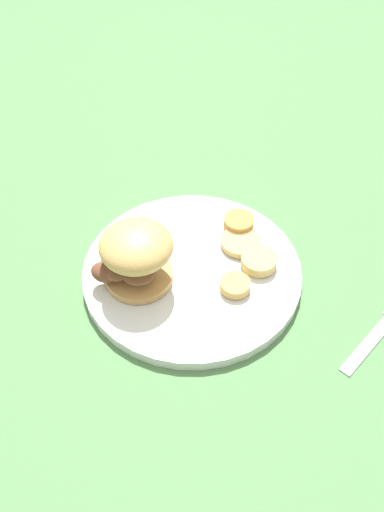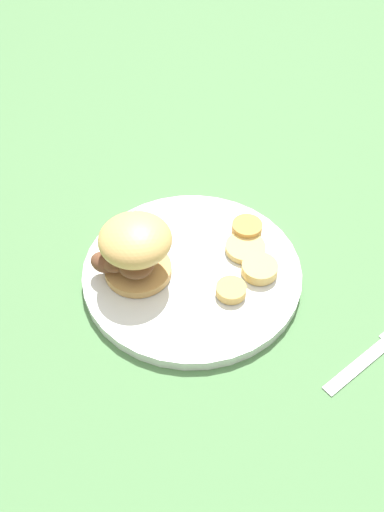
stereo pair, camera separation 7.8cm
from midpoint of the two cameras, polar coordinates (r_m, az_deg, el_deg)
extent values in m
plane|color=#4C7A47|center=(0.81, -2.75, -2.15)|extent=(4.00, 4.00, 0.00)
cylinder|color=silver|center=(0.80, -2.77, -1.79)|extent=(0.29, 0.29, 0.02)
torus|color=silver|center=(0.80, -2.78, -1.50)|extent=(0.29, 0.29, 0.01)
cylinder|color=tan|center=(0.79, -7.88, -2.03)|extent=(0.09, 0.09, 0.01)
ellipsoid|color=brown|center=(0.76, -8.08, -1.53)|extent=(0.06, 0.06, 0.02)
ellipsoid|color=brown|center=(0.80, -6.86, 1.17)|extent=(0.05, 0.05, 0.01)
ellipsoid|color=brown|center=(0.77, -10.25, -1.20)|extent=(0.06, 0.05, 0.02)
ellipsoid|color=brown|center=(0.77, -7.85, -0.71)|extent=(0.05, 0.04, 0.02)
ellipsoid|color=brown|center=(0.77, -11.21, -1.70)|extent=(0.04, 0.04, 0.02)
ellipsoid|color=tan|center=(0.74, -8.34, 0.81)|extent=(0.09, 0.09, 0.05)
cylinder|color=#DBB766|center=(0.82, 1.97, 1.19)|extent=(0.05, 0.05, 0.01)
cylinder|color=tan|center=(0.77, 1.26, -2.96)|extent=(0.04, 0.04, 0.01)
cylinder|color=#DBB766|center=(0.79, 3.63, -0.64)|extent=(0.05, 0.05, 0.01)
cylinder|color=#BC8942|center=(0.84, 1.88, 3.02)|extent=(0.04, 0.04, 0.02)
cube|color=silver|center=(0.76, 13.66, -8.35)|extent=(0.02, 0.11, 0.00)
camera|label=1|loc=(0.04, -92.87, -3.18)|focal=42.00mm
camera|label=2|loc=(0.04, 87.13, 3.18)|focal=42.00mm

